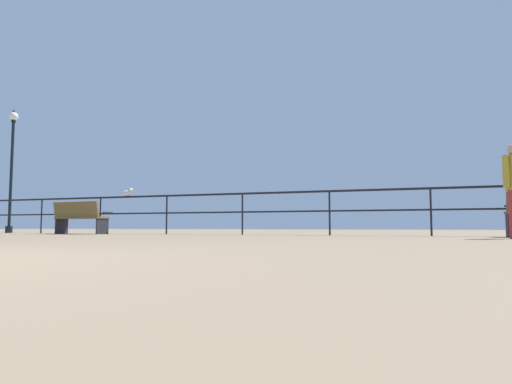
{
  "coord_description": "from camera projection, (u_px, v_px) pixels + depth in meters",
  "views": [
    {
      "loc": [
        3.25,
        -1.31,
        0.2
      ],
      "look_at": [
        -0.55,
        8.64,
        1.03
      ],
      "focal_mm": 31.35,
      "sensor_mm": 36.0,
      "label": 1
    }
  ],
  "objects": [
    {
      "name": "seagull_on_rail",
      "position": [
        128.0,
        193.0,
        12.61
      ],
      "size": [
        0.46,
        0.19,
        0.22
      ],
      "color": "silver",
      "rests_on": "pier_railing"
    },
    {
      "name": "bench_far_left",
      "position": [
        79.0,
        216.0,
        12.28
      ],
      "size": [
        1.66,
        0.76,
        0.89
      ],
      "color": "brown",
      "rests_on": "ground_plane"
    },
    {
      "name": "lamppost_left",
      "position": [
        12.0,
        161.0,
        14.69
      ],
      "size": [
        0.28,
        0.28,
        4.1
      ],
      "color": "black",
      "rests_on": "ground_plane"
    },
    {
      "name": "pier_railing",
      "position": [
        284.0,
        203.0,
        10.93
      ],
      "size": [
        20.09,
        0.05,
        1.06
      ],
      "color": "black",
      "rests_on": "ground_plane"
    }
  ]
}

